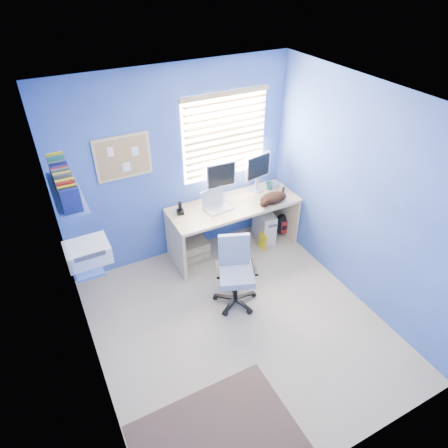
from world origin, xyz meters
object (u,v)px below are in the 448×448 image
tower_pc (264,225)px  office_chair (235,280)px  desk (234,227)px  cat (273,198)px  laptop (218,202)px

tower_pc → office_chair: bearing=-128.8°
desk → office_chair: bearing=-117.5°
desk → cat: size_ratio=4.50×
cat → tower_pc: size_ratio=0.86×
desk → office_chair: office_chair is taller
laptop → desk: bearing=-6.1°
tower_pc → laptop: bearing=-169.8°
desk → laptop: (-0.24, -0.00, 0.48)m
laptop → office_chair: bearing=-111.1°
desk → office_chair: (-0.45, -0.87, -0.05)m
cat → office_chair: cat is taller
desk → laptop: bearing=-178.9°
laptop → cat: laptop is taller
cat → laptop: bearing=143.1°
laptop → tower_pc: bearing=-5.5°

